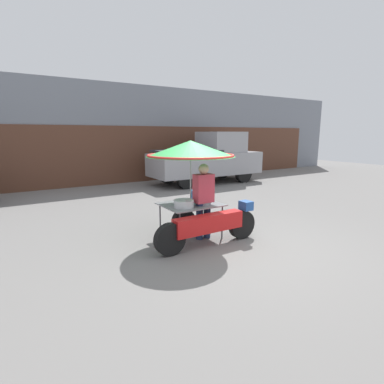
% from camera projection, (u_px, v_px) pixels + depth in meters
% --- Properties ---
extents(ground_plane, '(36.00, 36.00, 0.00)m').
position_uv_depth(ground_plane, '(235.00, 245.00, 5.66)').
color(ground_plane, slate).
extents(shopfront_building, '(28.00, 2.06, 4.12)m').
position_uv_depth(shopfront_building, '(98.00, 134.00, 12.94)').
color(shopfront_building, gray).
rests_on(shopfront_building, ground).
extents(vendor_motorcycle_cart, '(2.20, 1.74, 1.95)m').
position_uv_depth(vendor_motorcycle_cart, '(193.00, 166.00, 5.81)').
color(vendor_motorcycle_cart, black).
rests_on(vendor_motorcycle_cart, ground).
extents(vendor_person, '(0.38, 0.22, 1.51)m').
position_uv_depth(vendor_person, '(203.00, 198.00, 5.89)').
color(vendor_person, navy).
rests_on(vendor_person, ground).
extents(pickup_truck, '(4.83, 1.77, 2.16)m').
position_uv_depth(pickup_truck, '(209.00, 159.00, 12.73)').
color(pickup_truck, black).
rests_on(pickup_truck, ground).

